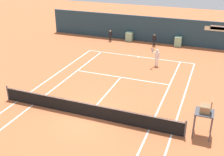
# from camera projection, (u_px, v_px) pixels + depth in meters

# --- Properties ---
(ground_plane) EXTENTS (80.00, 80.00, 0.01)m
(ground_plane) POSITION_uv_depth(u_px,v_px,m) (91.00, 112.00, 17.97)
(ground_plane) COLOR #BC6038
(tennis_net) EXTENTS (12.10, 0.10, 1.07)m
(tennis_net) POSITION_uv_depth(u_px,v_px,m) (86.00, 109.00, 17.28)
(tennis_net) COLOR #4C4C51
(tennis_net) RESTS_ON ground_plane
(sponsor_back_wall) EXTENTS (25.00, 1.02, 2.86)m
(sponsor_back_wall) POSITION_uv_depth(u_px,v_px,m) (153.00, 30.00, 31.34)
(sponsor_back_wall) COLOR #233D4C
(sponsor_back_wall) RESTS_ON ground_plane
(umpire_chair) EXTENTS (1.00, 1.00, 2.32)m
(umpire_chair) POSITION_uv_depth(u_px,v_px,m) (205.00, 112.00, 15.04)
(umpire_chair) COLOR #47474C
(umpire_chair) RESTS_ON ground_plane
(player_on_baseline) EXTENTS (0.73, 0.63, 1.77)m
(player_on_baseline) POSITION_uv_depth(u_px,v_px,m) (157.00, 56.00, 24.85)
(player_on_baseline) COLOR white
(player_on_baseline) RESTS_ON ground_plane
(ball_kid_right_post) EXTENTS (0.42, 0.21, 1.27)m
(ball_kid_right_post) POSITION_uv_depth(u_px,v_px,m) (110.00, 35.00, 31.93)
(ball_kid_right_post) COLOR black
(ball_kid_right_post) RESTS_ON ground_plane
(ball_kid_centre_post) EXTENTS (0.44, 0.19, 1.33)m
(ball_kid_centre_post) POSITION_uv_depth(u_px,v_px,m) (154.00, 39.00, 30.24)
(ball_kid_centre_post) COLOR black
(ball_kid_centre_post) RESTS_ON ground_plane
(tennis_ball_by_sideline) EXTENTS (0.07, 0.07, 0.07)m
(tennis_ball_by_sideline) POSITION_uv_depth(u_px,v_px,m) (132.00, 75.00, 23.22)
(tennis_ball_by_sideline) COLOR #CCE033
(tennis_ball_by_sideline) RESTS_ON ground_plane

